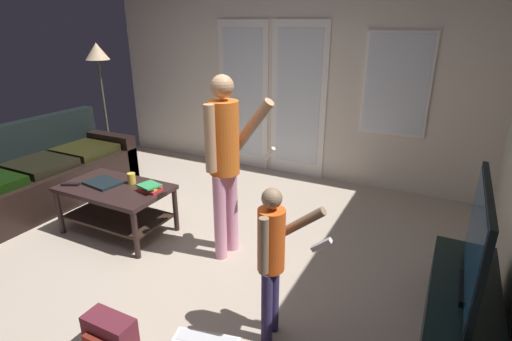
# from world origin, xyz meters

# --- Properties ---
(ground_plane) EXTENTS (5.24, 5.06, 0.02)m
(ground_plane) POSITION_xyz_m (0.00, 0.00, -0.01)
(ground_plane) COLOR #B09F8C
(wall_back_with_doors) EXTENTS (5.24, 0.09, 2.71)m
(wall_back_with_doors) POSITION_xyz_m (0.02, 2.50, 1.31)
(wall_back_with_doors) COLOR beige
(wall_back_with_doors) RESTS_ON ground_plane
(leather_couch) EXTENTS (0.86, 2.17, 0.90)m
(leather_couch) POSITION_xyz_m (-2.07, 0.27, 0.30)
(leather_couch) COLOR black
(leather_couch) RESTS_ON ground_plane
(coffee_table) EXTENTS (1.04, 0.62, 0.49)m
(coffee_table) POSITION_xyz_m (-0.76, 0.17, 0.35)
(coffee_table) COLOR black
(coffee_table) RESTS_ON ground_plane
(tv_stand) EXTENTS (0.41, 1.32, 0.39)m
(tv_stand) POSITION_xyz_m (2.25, 0.10, 0.19)
(tv_stand) COLOR black
(tv_stand) RESTS_ON ground_plane
(flat_screen_tv) EXTENTS (0.08, 1.05, 0.69)m
(flat_screen_tv) POSITION_xyz_m (2.25, 0.10, 0.74)
(flat_screen_tv) COLOR black
(flat_screen_tv) RESTS_ON tv_stand
(person_adult) EXTENTS (0.53, 0.43, 1.58)m
(person_adult) POSITION_xyz_m (0.39, 0.32, 0.95)
(person_adult) COLOR pink
(person_adult) RESTS_ON ground_plane
(person_child) EXTENTS (0.43, 0.30, 1.06)m
(person_child) POSITION_xyz_m (1.16, -0.40, 0.64)
(person_child) COLOR #3A305E
(person_child) RESTS_ON ground_plane
(floor_lamp) EXTENTS (0.32, 0.32, 1.70)m
(floor_lamp) POSITION_xyz_m (-2.36, 1.61, 1.46)
(floor_lamp) COLOR #2D3020
(floor_lamp) RESTS_ON ground_plane
(backpack) EXTENTS (0.33, 0.20, 0.24)m
(backpack) POSITION_xyz_m (0.30, -0.98, 0.12)
(backpack) COLOR #5C202B
(backpack) RESTS_ON ground_plane
(loose_keyboard) EXTENTS (0.46, 0.23, 0.02)m
(loose_keyboard) POSITION_xyz_m (0.80, -0.65, 0.01)
(loose_keyboard) COLOR white
(loose_keyboard) RESTS_ON ground_plane
(laptop_closed) EXTENTS (0.36, 0.29, 0.02)m
(laptop_closed) POSITION_xyz_m (-0.91, 0.17, 0.50)
(laptop_closed) COLOR black
(laptop_closed) RESTS_ON coffee_table
(cup_near_edge) EXTENTS (0.08, 0.08, 0.10)m
(cup_near_edge) POSITION_xyz_m (-0.67, 0.31, 0.54)
(cup_near_edge) COLOR gold
(cup_near_edge) RESTS_ON coffee_table
(tv_remote_black) EXTENTS (0.17, 0.12, 0.02)m
(tv_remote_black) POSITION_xyz_m (-1.16, -0.00, 0.50)
(tv_remote_black) COLOR black
(tv_remote_black) RESTS_ON coffee_table
(book_stack) EXTENTS (0.22, 0.20, 0.07)m
(book_stack) POSITION_xyz_m (-0.39, 0.24, 0.52)
(book_stack) COLOR red
(book_stack) RESTS_ON coffee_table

